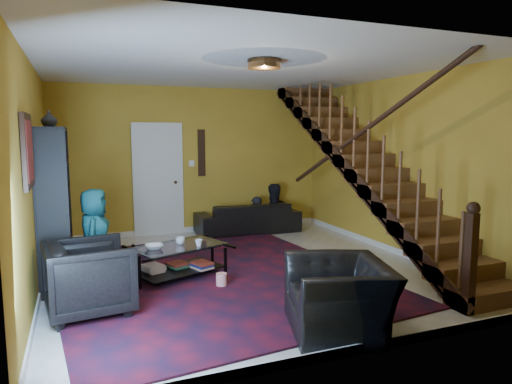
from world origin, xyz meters
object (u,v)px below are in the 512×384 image
(armchair_left, at_px, (90,278))
(sofa, at_px, (248,218))
(armchair_right, at_px, (339,297))
(coffee_table, at_px, (179,259))
(bookshelf, at_px, (56,206))

(armchair_left, bearing_deg, sofa, -50.26)
(sofa, xyz_separation_m, armchair_left, (-3.00, -3.19, 0.10))
(sofa, xyz_separation_m, armchair_right, (-0.76, -4.55, 0.05))
(sofa, relative_size, coffee_table, 1.50)
(sofa, bearing_deg, armchair_right, 81.09)
(armchair_left, height_order, armchair_right, armchair_left)
(bookshelf, bearing_deg, armchair_left, -76.63)
(coffee_table, bearing_deg, armchair_right, -63.43)
(bookshelf, bearing_deg, armchair_right, -47.66)
(sofa, height_order, armchair_left, armchair_left)
(armchair_right, bearing_deg, armchair_left, -104.73)
(armchair_left, bearing_deg, bookshelf, 6.30)
(armchair_left, bearing_deg, coffee_table, -60.19)
(bookshelf, xyz_separation_m, coffee_table, (1.49, -0.64, -0.71))
(sofa, distance_m, armchair_left, 4.38)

